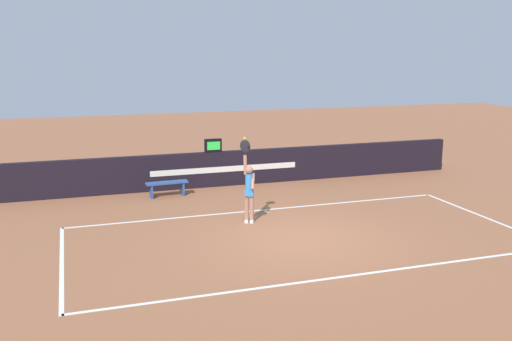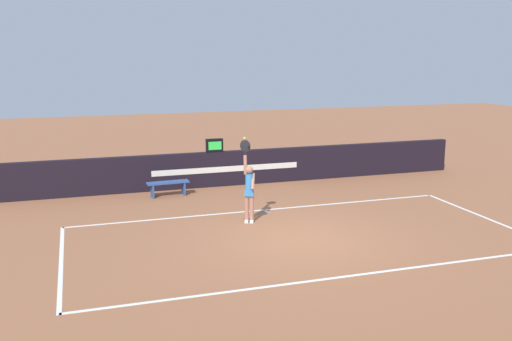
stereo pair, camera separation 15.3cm
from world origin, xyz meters
name	(u,v)px [view 2 (the right image)]	position (x,y,z in m)	size (l,w,h in m)	color
ground_plane	(300,239)	(0.00, 0.00, 0.00)	(60.00, 60.00, 0.00)	#995E3D
court_lines	(298,237)	(0.00, 0.14, 0.00)	(11.46, 5.42, 0.00)	white
back_wall	(234,168)	(0.00, 6.17, 0.61)	(17.14, 0.25, 1.21)	black
speed_display	(214,145)	(-0.68, 6.16, 1.44)	(0.58, 0.17, 0.45)	black
tennis_player	(249,189)	(-0.79, 1.77, 0.94)	(0.44, 0.42, 2.31)	#A9735E
tennis_ball	(244,138)	(-0.99, 1.52, 2.38)	(0.07, 0.07, 0.07)	#CCDE2D
courtside_bench_near	(168,185)	(-2.46, 5.26, 0.36)	(1.37, 0.44, 0.48)	#2F4E90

